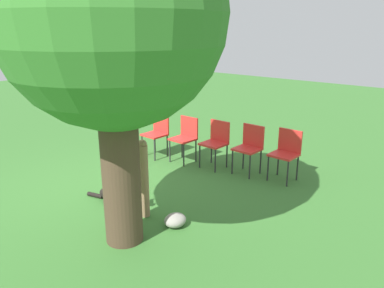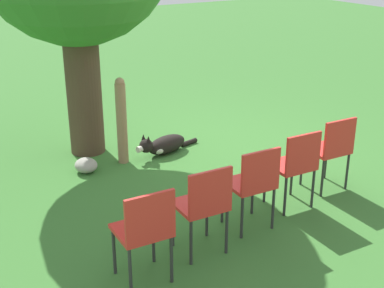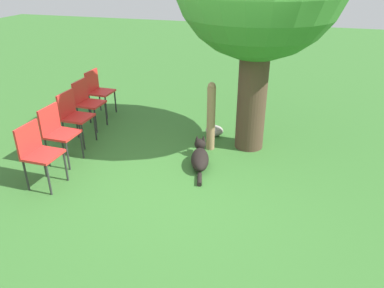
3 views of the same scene
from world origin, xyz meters
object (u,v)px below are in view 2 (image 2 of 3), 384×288
at_px(red_chair_2, 253,181).
at_px(dog, 163,145).
at_px(red_chair_3, 204,203).
at_px(red_chair_1, 295,163).
at_px(fence_post, 122,120).
at_px(red_chair_4, 145,228).
at_px(red_chair_0, 331,147).

bearing_deg(red_chair_2, dog, -2.77).
distance_m(dog, red_chair_3, 2.55).
bearing_deg(red_chair_1, fence_post, 28.41).
distance_m(dog, fence_post, 0.74).
bearing_deg(fence_post, dog, -91.95).
relative_size(dog, red_chair_3, 1.19).
relative_size(dog, fence_post, 0.93).
bearing_deg(red_chair_2, red_chair_4, 103.23).
xyz_separation_m(red_chair_3, red_chair_4, (-0.14, 0.66, 0.00)).
bearing_deg(red_chair_1, red_chair_4, 103.23).
relative_size(fence_post, red_chair_0, 1.28).
bearing_deg(dog, red_chair_1, 88.92).
height_order(dog, red_chair_1, red_chair_1).
distance_m(dog, red_chair_4, 2.95).
relative_size(dog, red_chair_4, 1.19).
xyz_separation_m(fence_post, red_chair_3, (-2.40, 0.22, -0.04)).
bearing_deg(dog, red_chair_0, 106.15).
bearing_deg(red_chair_3, red_chair_2, -76.77).
height_order(red_chair_0, red_chair_1, same).
bearing_deg(fence_post, red_chair_1, -152.64).
xyz_separation_m(red_chair_1, red_chair_3, (-0.28, 1.32, 0.00)).
height_order(fence_post, red_chair_4, fence_post).
bearing_deg(red_chair_4, dog, -29.15).
height_order(dog, red_chair_4, red_chair_4).
height_order(fence_post, red_chair_2, fence_post).
bearing_deg(red_chair_4, red_chair_0, -76.77).
xyz_separation_m(red_chair_1, red_chair_2, (-0.14, 0.66, 0.00)).
height_order(fence_post, red_chair_0, fence_post).
bearing_deg(red_chair_2, red_chair_0, -76.77).
relative_size(red_chair_1, red_chair_4, 1.00).
xyz_separation_m(red_chair_2, red_chair_4, (-0.28, 1.32, 0.00)).
distance_m(red_chair_2, red_chair_4, 1.35).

